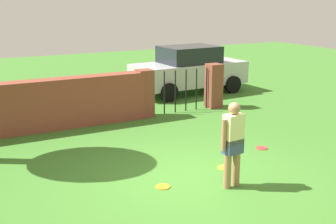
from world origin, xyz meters
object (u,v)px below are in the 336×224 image
(frisbee_red, at_px, (262,148))
(frisbee_yellow, at_px, (224,167))
(person, at_px, (233,141))
(frisbee_orange, at_px, (163,187))
(car, at_px, (189,70))

(frisbee_red, xyz_separation_m, frisbee_yellow, (-1.48, -0.58, 0.00))
(person, height_order, frisbee_red, person)
(frisbee_red, height_order, frisbee_orange, same)
(car, distance_m, frisbee_orange, 8.40)
(frisbee_red, relative_size, frisbee_yellow, 1.00)
(car, bearing_deg, person, 62.42)
(frisbee_red, relative_size, frisbee_orange, 1.00)
(frisbee_orange, xyz_separation_m, frisbee_yellow, (1.56, 0.25, 0.00))
(person, bearing_deg, frisbee_orange, 147.24)
(car, bearing_deg, frisbee_orange, 53.61)
(frisbee_orange, bearing_deg, frisbee_yellow, 9.17)
(person, relative_size, frisbee_yellow, 6.00)
(person, distance_m, frisbee_orange, 1.56)
(car, height_order, frisbee_red, car)
(car, relative_size, frisbee_red, 15.82)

